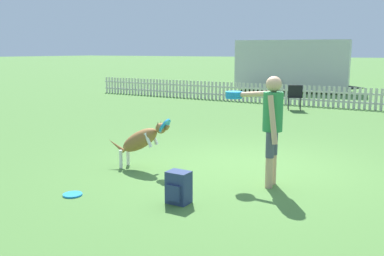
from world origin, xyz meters
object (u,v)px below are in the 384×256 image
(handler_person, at_px, (269,117))
(frisbee_near_dog, at_px, (73,195))
(folding_chair_center, at_px, (295,95))
(equipment_trailer, at_px, (293,65))
(leaping_dog, at_px, (141,140))
(frisbee_near_handler, at_px, (180,199))
(backpack_on_grass, at_px, (178,188))

(handler_person, height_order, frisbee_near_dog, handler_person)
(folding_chair_center, bearing_deg, handler_person, 83.84)
(handler_person, bearing_deg, equipment_trailer, 10.31)
(leaping_dog, distance_m, folding_chair_center, 8.21)
(leaping_dog, bearing_deg, frisbee_near_dog, -5.85)
(frisbee_near_handler, bearing_deg, backpack_on_grass, -67.78)
(backpack_on_grass, bearing_deg, folding_chair_center, 98.76)
(frisbee_near_dog, bearing_deg, frisbee_near_handler, 24.08)
(frisbee_near_handler, bearing_deg, frisbee_near_dog, -155.92)
(frisbee_near_handler, bearing_deg, handler_person, 58.18)
(handler_person, height_order, folding_chair_center, handler_person)
(frisbee_near_dog, xyz_separation_m, folding_chair_center, (-0.04, 9.76, 0.49))
(leaping_dog, bearing_deg, backpack_on_grass, 46.78)
(frisbee_near_handler, distance_m, equipment_trailer, 16.05)
(folding_chair_center, bearing_deg, frisbee_near_dog, 69.17)
(folding_chair_center, distance_m, equipment_trailer, 6.84)
(frisbee_near_dog, height_order, backpack_on_grass, backpack_on_grass)
(frisbee_near_handler, bearing_deg, leaping_dog, 145.05)
(leaping_dog, bearing_deg, folding_chair_center, 173.94)
(backpack_on_grass, height_order, equipment_trailer, equipment_trailer)
(frisbee_near_handler, height_order, frisbee_near_dog, same)
(leaping_dog, bearing_deg, equipment_trailer, -177.74)
(frisbee_near_handler, xyz_separation_m, equipment_trailer, (-3.56, 15.60, 1.26))
(equipment_trailer, bearing_deg, frisbee_near_dog, -91.53)
(handler_person, relative_size, frisbee_near_handler, 6.11)
(leaping_dog, height_order, backpack_on_grass, leaping_dog)
(equipment_trailer, bearing_deg, backpack_on_grass, -86.41)
(folding_chair_center, bearing_deg, leaping_dog, 69.14)
(backpack_on_grass, distance_m, folding_chair_center, 9.38)
(backpack_on_grass, relative_size, folding_chair_center, 0.50)
(frisbee_near_dog, relative_size, equipment_trailer, 0.04)
(frisbee_near_handler, xyz_separation_m, backpack_on_grass, (0.04, -0.10, 0.19))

